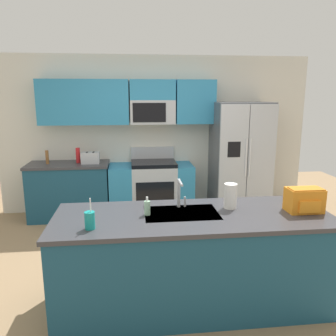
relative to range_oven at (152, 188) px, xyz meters
name	(u,v)px	position (x,y,z in m)	size (l,w,h in m)	color
ground_plane	(171,266)	(0.11, -1.80, -0.44)	(9.00, 9.00, 0.00)	#997A56
kitchen_wall_unit	(148,125)	(-0.04, 0.28, 1.03)	(5.20, 0.43, 2.60)	silver
back_counter	(70,190)	(-1.32, 0.00, 0.01)	(1.27, 0.63, 0.90)	navy
range_oven	(152,188)	(0.00, 0.00, 0.00)	(1.36, 0.61, 1.10)	#B7BABF
refrigerator	(240,159)	(1.47, -0.07, 0.48)	(0.90, 0.76, 1.85)	#4C4F54
island_counter	(192,259)	(0.22, -2.51, 0.01)	(2.53, 0.91, 0.90)	navy
toaster	(90,158)	(-0.96, -0.05, 0.55)	(0.28, 0.16, 0.18)	#B7BABF
pepper_mill	(47,157)	(-1.64, 0.00, 0.56)	(0.05, 0.05, 0.21)	brown
bottle_red	(78,155)	(-1.17, 0.03, 0.58)	(0.07, 0.07, 0.24)	red
sink_faucet	(180,191)	(0.13, -2.32, 0.62)	(0.08, 0.21, 0.28)	#B7BABF
drink_cup_teal	(90,220)	(-0.67, -2.75, 0.53)	(0.08, 0.08, 0.26)	teal
soap_dispenser	(147,208)	(-0.19, -2.47, 0.53)	(0.06, 0.06, 0.17)	#A5D8B2
paper_towel_roll	(230,196)	(0.61, -2.37, 0.58)	(0.12, 0.12, 0.24)	white
backpack	(304,200)	(1.27, -2.55, 0.57)	(0.32, 0.22, 0.23)	orange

